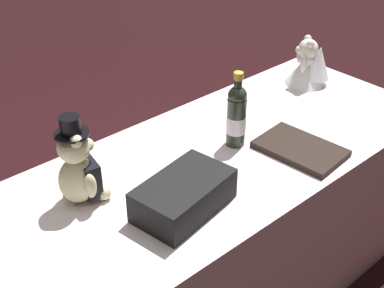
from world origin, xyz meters
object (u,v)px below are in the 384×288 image
Objects in this scene: teddy_bear_groom at (80,168)px; teddy_bear_bride at (310,65)px; champagne_bottle at (236,115)px; guestbook at (300,149)px; gift_case_black at (184,195)px.

teddy_bear_groom is 1.34× the size of teddy_bear_bride.
teddy_bear_groom is 0.59m from champagne_bottle.
teddy_bear_bride is 0.74× the size of guestbook.
teddy_bear_groom is 1.05× the size of champagne_bottle.
gift_case_black is (-0.98, -0.29, -0.04)m from teddy_bear_bride.
teddy_bear_bride is at bearing 2.17° from teddy_bear_groom.
champagne_bottle is 0.95× the size of guestbook.
teddy_bear_groom is 1.00× the size of guestbook.
guestbook is (0.72, -0.28, -0.10)m from teddy_bear_groom.
champagne_bottle reaches higher than guestbook.
gift_case_black is 0.52m from guestbook.
gift_case_black is 1.10× the size of guestbook.
teddy_bear_bride is (1.18, 0.04, -0.03)m from teddy_bear_groom.
teddy_bear_groom is at bearing 153.05° from guestbook.
gift_case_black is at bearing 170.63° from guestbook.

